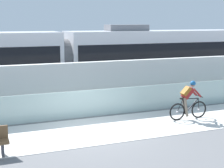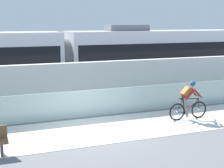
{
  "view_description": "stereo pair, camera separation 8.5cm",
  "coord_description": "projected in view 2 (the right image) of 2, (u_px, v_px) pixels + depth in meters",
  "views": [
    {
      "loc": [
        -3.97,
        -11.82,
        4.02
      ],
      "look_at": [
        1.6,
        2.35,
        1.25
      ],
      "focal_mm": 55.75,
      "sensor_mm": 36.0,
      "label": 1
    },
    {
      "loc": [
        -3.89,
        -11.85,
        4.02
      ],
      "look_at": [
        1.6,
        2.35,
        1.25
      ],
      "focal_mm": 55.75,
      "sensor_mm": 36.0,
      "label": 2
    }
  ],
  "objects": [
    {
      "name": "cyclist_on_bike",
      "position": [
        188.0,
        100.0,
        14.26
      ],
      "size": [
        1.77,
        0.58,
        1.61
      ],
      "color": "black",
      "rests_on": "ground"
    },
    {
      "name": "tram_rail_near",
      "position": [
        59.0,
        97.0,
        18.6
      ],
      "size": [
        32.0,
        0.08,
        0.01
      ],
      "primitive_type": "cube",
      "color": "#595654",
      "rests_on": "ground"
    },
    {
      "name": "ground_plane",
      "position": [
        95.0,
        130.0,
        12.97
      ],
      "size": [
        200.0,
        200.0,
        0.0
      ],
      "primitive_type": "plane",
      "color": "slate"
    },
    {
      "name": "tram",
      "position": [
        64.0,
        60.0,
        19.09
      ],
      "size": [
        22.56,
        2.54,
        3.81
      ],
      "color": "silver",
      "rests_on": "ground"
    },
    {
      "name": "glass_parapet",
      "position": [
        81.0,
        104.0,
        14.56
      ],
      "size": [
        32.0,
        0.05,
        1.16
      ],
      "primitive_type": "cube",
      "color": "#ADC6C1",
      "rests_on": "ground"
    },
    {
      "name": "bike_path_deck",
      "position": [
        95.0,
        130.0,
        12.97
      ],
      "size": [
        32.0,
        3.2,
        0.01
      ],
      "primitive_type": "cube",
      "color": "silver",
      "rests_on": "ground"
    },
    {
      "name": "tram_rail_far",
      "position": [
        53.0,
        92.0,
        19.91
      ],
      "size": [
        32.0,
        0.08,
        0.01
      ],
      "primitive_type": "cube",
      "color": "#595654",
      "rests_on": "ground"
    },
    {
      "name": "concrete_barrier_wall",
      "position": [
        70.0,
        86.0,
        16.13
      ],
      "size": [
        32.0,
        0.36,
        2.12
      ],
      "primitive_type": "cube",
      "color": "silver",
      "rests_on": "ground"
    }
  ]
}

